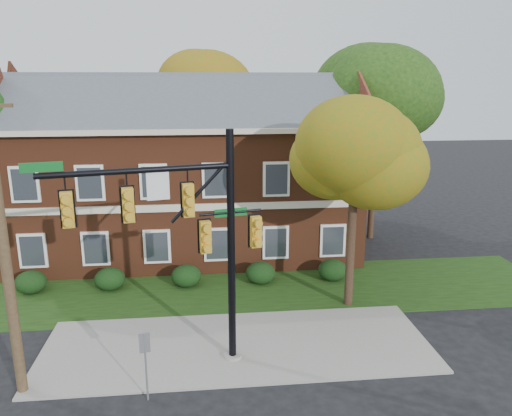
{
  "coord_description": "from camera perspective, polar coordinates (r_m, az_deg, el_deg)",
  "views": [
    {
      "loc": [
        -1.05,
        -15.3,
        9.48
      ],
      "look_at": [
        0.89,
        3.0,
        4.69
      ],
      "focal_mm": 35.0,
      "sensor_mm": 36.0,
      "label": 1
    }
  ],
  "objects": [
    {
      "name": "grass_strip",
      "position": [
        23.33,
        -3.0,
        -9.36
      ],
      "size": [
        30.0,
        6.0,
        0.04
      ],
      "primitive_type": "cube",
      "color": "#193811",
      "rests_on": "ground"
    },
    {
      "name": "tree_far_rear",
      "position": [
        35.1,
        -5.57,
        13.48
      ],
      "size": [
        6.84,
        6.46,
        11.52
      ],
      "color": "black",
      "rests_on": "ground"
    },
    {
      "name": "hedge_far_left",
      "position": [
        25.05,
        -24.34,
        -7.73
      ],
      "size": [
        1.4,
        1.26,
        1.05
      ],
      "primitive_type": "ellipsoid",
      "color": "black",
      "rests_on": "ground"
    },
    {
      "name": "sidewalk",
      "position": [
        18.86,
        -2.13,
        -15.45
      ],
      "size": [
        14.0,
        5.0,
        0.08
      ],
      "primitive_type": "cube",
      "color": "gray",
      "rests_on": "ground"
    },
    {
      "name": "ground",
      "position": [
        18.03,
        -1.9,
        -17.14
      ],
      "size": [
        120.0,
        120.0,
        0.0
      ],
      "primitive_type": "plane",
      "color": "black",
      "rests_on": "ground"
    },
    {
      "name": "hedge_far_right",
      "position": [
        24.51,
        8.73,
        -7.02
      ],
      "size": [
        1.4,
        1.26,
        1.05
      ],
      "primitive_type": "ellipsoid",
      "color": "black",
      "rests_on": "ground"
    },
    {
      "name": "hedge_right",
      "position": [
        23.89,
        0.52,
        -7.43
      ],
      "size": [
        1.4,
        1.26,
        1.05
      ],
      "primitive_type": "ellipsoid",
      "color": "black",
      "rests_on": "ground"
    },
    {
      "name": "traffic_signal",
      "position": [
        15.84,
        -7.87,
        -2.17
      ],
      "size": [
        7.0,
        1.8,
        7.98
      ],
      "rotation": [
        0.0,
        0.0,
        0.23
      ],
      "color": "gray",
      "rests_on": "ground"
    },
    {
      "name": "tree_right_rear",
      "position": [
        29.99,
        14.46,
        11.54
      ],
      "size": [
        6.3,
        5.95,
        10.62
      ],
      "color": "black",
      "rests_on": "ground"
    },
    {
      "name": "apartment_building",
      "position": [
        27.64,
        -7.98,
        5.09
      ],
      "size": [
        18.8,
        8.8,
        9.74
      ],
      "color": "brown",
      "rests_on": "ground"
    },
    {
      "name": "hedge_center",
      "position": [
        23.77,
        -7.97,
        -7.69
      ],
      "size": [
        1.4,
        1.26,
        1.05
      ],
      "primitive_type": "ellipsoid",
      "color": "black",
      "rests_on": "ground"
    },
    {
      "name": "utility_pole",
      "position": [
        16.12,
        -26.91,
        -3.82
      ],
      "size": [
        1.48,
        0.34,
        9.52
      ],
      "rotation": [
        0.0,
        0.0,
        -0.08
      ],
      "color": "#432F1F",
      "rests_on": "ground"
    },
    {
      "name": "sign_post",
      "position": [
        15.77,
        -12.54,
        -16.1
      ],
      "size": [
        0.33,
        0.11,
        2.24
      ],
      "rotation": [
        0.0,
        0.0,
        0.23
      ],
      "color": "slate",
      "rests_on": "ground"
    },
    {
      "name": "hedge_left",
      "position": [
        24.16,
        -16.37,
        -7.79
      ],
      "size": [
        1.4,
        1.26,
        1.05
      ],
      "primitive_type": "ellipsoid",
      "color": "black",
      "rests_on": "ground"
    },
    {
      "name": "tree_near_right",
      "position": [
        20.36,
        12.03,
        6.34
      ],
      "size": [
        4.5,
        4.25,
        8.58
      ],
      "color": "black",
      "rests_on": "ground"
    }
  ]
}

